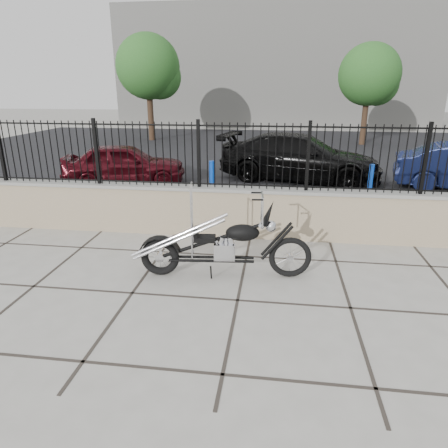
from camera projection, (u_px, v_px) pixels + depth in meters
name	position (u px, v px, depth m)	size (l,w,h in m)	color
ground_plane	(238.00, 300.00, 5.45)	(90.00, 90.00, 0.00)	#99968E
parking_lot	(267.00, 154.00, 17.16)	(30.00, 30.00, 0.00)	black
retaining_wall	(251.00, 213.00, 7.64)	(14.00, 0.36, 0.96)	gray
iron_fence	(252.00, 156.00, 7.29)	(14.00, 0.08, 1.20)	black
background_building	(275.00, 68.00, 28.96)	(22.00, 6.00, 8.00)	beige
chopper_motorcycle	(221.00, 231.00, 5.93)	(2.48, 0.44, 1.49)	black
car_red	(125.00, 164.00, 11.81)	(1.42, 3.52, 1.20)	#3F090F
car_black	(300.00, 157.00, 12.22)	(1.98, 4.87, 1.41)	black
bollard_a	(212.00, 181.00, 10.01)	(0.12, 0.12, 1.03)	blue
bollard_b	(370.00, 184.00, 9.83)	(0.12, 0.12, 0.98)	#0B29B2
tree_left	(148.00, 63.00, 20.48)	(3.28, 3.28, 5.53)	#382619
tree_right	(370.00, 71.00, 18.96)	(2.91, 2.91, 4.90)	#382619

